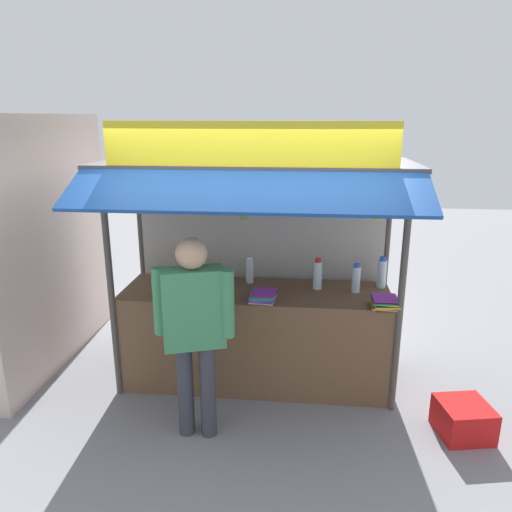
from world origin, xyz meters
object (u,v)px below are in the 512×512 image
Objects in this scene: banana_bunch_inner_right at (206,204)px; vendor_person at (194,321)px; water_bottle_back_left at (356,279)px; banana_bunch_rightmost at (378,211)px; water_bottle_right at (318,274)px; water_bottle_mid_right at (382,273)px; water_bottle_far_right at (250,270)px; plastic_crate at (463,419)px; water_bottle_center at (193,270)px; banana_bunch_leftmost at (244,210)px; magazine_stack_far_left at (263,296)px; magazine_stack_back_right at (385,303)px.

vendor_person is (-0.03, -0.43, -0.87)m from banana_bunch_inner_right.
water_bottle_back_left is at bearing 22.76° from banana_bunch_inner_right.
water_bottle_right is at bearing 126.05° from banana_bunch_rightmost.
water_bottle_mid_right is (0.63, 0.11, 0.00)m from water_bottle_right.
water_bottle_mid_right is 1.31m from water_bottle_far_right.
banana_bunch_inner_right is (-0.96, -0.61, 0.79)m from water_bottle_right.
banana_bunch_inner_right is at bearing -147.47° from water_bottle_right.
banana_bunch_inner_right is 0.65× the size of plastic_crate.
water_bottle_mid_right is 1.06× the size of banana_bunch_rightmost.
water_bottle_mid_right is at bearing 1.19° from water_bottle_center.
banana_bunch_rightmost and banana_bunch_inner_right have the same top height.
water_bottle_mid_right is 1.63m from banana_bunch_leftmost.
magazine_stack_far_left is 0.89m from banana_bunch_leftmost.
water_bottle_mid_right reaches higher than magazine_stack_back_right.
banana_bunch_inner_right is at bearing 174.52° from plastic_crate.
banana_bunch_inner_right reaches higher than water_bottle_right.
magazine_stack_far_left is (0.18, -0.47, -0.09)m from water_bottle_far_right.
banana_bunch_inner_right is 0.97m from vendor_person.
water_bottle_far_right is at bearing 170.91° from water_bottle_back_left.
water_bottle_center is 0.94× the size of banana_bunch_rightmost.
water_bottle_far_right is 0.16× the size of vendor_person.
banana_bunch_leftmost reaches higher than water_bottle_right.
water_bottle_far_right is 1.11m from banana_bunch_inner_right.
banana_bunch_leftmost is at bearing 173.62° from plastic_crate.
banana_bunch_rightmost is at bearing -53.95° from water_bottle_right.
banana_bunch_rightmost reaches higher than water_bottle_right.
water_bottle_back_left is (0.36, -0.06, -0.01)m from water_bottle_right.
water_bottle_center is (-1.61, 0.12, -0.00)m from water_bottle_back_left.
water_bottle_mid_right is 1.07× the size of magazine_stack_far_left.
water_bottle_right is at bearing 146.44° from plastic_crate.
banana_bunch_rightmost is 1.71m from vendor_person.
plastic_crate is at bearing -41.24° from water_bottle_back_left.
banana_bunch_inner_right is at bearing -66.68° from water_bottle_center.
banana_bunch_inner_right is at bearing -111.05° from water_bottle_far_right.
vendor_person reaches higher than water_bottle_back_left.
water_bottle_far_right is 0.97× the size of water_bottle_back_left.
plastic_crate is at bearing -56.67° from water_bottle_mid_right.
water_bottle_mid_right is 1.98m from vendor_person.
banana_bunch_leftmost is at bearing -150.46° from water_bottle_mid_right.
water_bottle_mid_right is 0.31m from water_bottle_back_left.
water_bottle_back_left is at bearing -162.36° from vendor_person.
banana_bunch_inner_right is at bearing -173.28° from magazine_stack_back_right.
water_bottle_right is 1.05× the size of banana_bunch_rightmost.
water_bottle_far_right reaches higher than plastic_crate.
magazine_stack_far_left is 0.84m from vendor_person.
water_bottle_far_right is 1.08× the size of magazine_stack_back_right.
plastic_crate is (1.92, -0.93, -0.95)m from water_bottle_far_right.
banana_bunch_inner_right is 2.82m from plastic_crate.
magazine_stack_back_right is 1.15m from plastic_crate.
banana_bunch_rightmost is (1.12, -0.72, 0.76)m from water_bottle_far_right.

